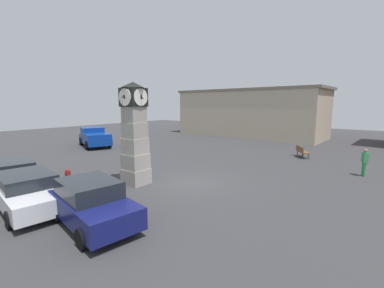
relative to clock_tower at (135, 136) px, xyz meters
name	(u,v)px	position (x,y,z in m)	size (l,w,h in m)	color
ground_plane	(192,183)	(2.26, 1.93, -2.56)	(78.85, 78.85, 0.00)	#38383A
clock_tower	(135,136)	(0.00, 0.00, 0.00)	(1.45, 1.38, 5.32)	#9E998F
bollard_near_tower	(68,177)	(-2.52, -2.38, -2.10)	(0.28, 0.28, 0.91)	maroon
bollard_mid_row	(72,185)	(-1.14, -2.92, -2.08)	(0.31, 0.31, 0.96)	#333338
bollard_far_row	(77,191)	(-0.16, -3.21, -2.12)	(0.28, 0.28, 0.88)	brown
bollard_end_row	(87,198)	(1.24, -3.59, -2.00)	(0.24, 0.24, 1.12)	maroon
car_navy_sedan	(14,176)	(-3.85, -4.36, -1.81)	(4.69, 2.55, 1.48)	silver
car_near_tower	(28,191)	(-0.94, -4.83, -1.82)	(4.76, 2.56, 1.44)	silver
car_by_building	(92,203)	(2.42, -4.07, -1.77)	(4.21, 2.47, 1.58)	navy
pickup_truck	(95,137)	(-12.79, 5.72, -1.63)	(5.73, 3.91, 1.85)	navy
bench	(302,151)	(5.27, 12.56, -2.04)	(1.32, 1.63, 0.90)	brown
pedestrian_crossing_lot	(365,161)	(9.62, 9.03, -1.63)	(0.38, 0.46, 1.64)	#338C4C
warehouse_blue_far	(248,113)	(-4.27, 23.22, 0.50)	(19.65, 8.12, 6.11)	#B7A88E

